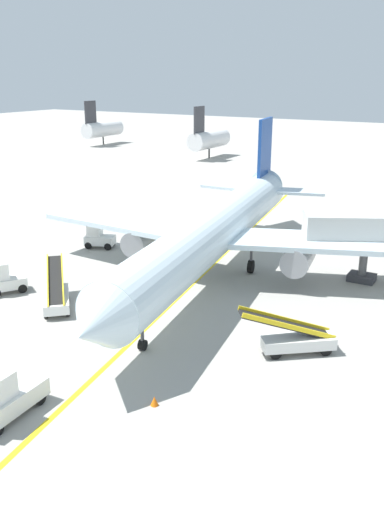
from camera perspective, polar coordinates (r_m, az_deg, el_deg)
The scene contains 12 objects.
ground_plane at distance 30.42m, azimuth -5.72°, elevation -8.79°, with size 300.00×300.00×0.00m, color #9E9B93.
taxi_line_yellow at distance 34.69m, azimuth -2.31°, elevation -5.15°, with size 0.30×80.00×0.01m, color yellow.
airliner at distance 38.73m, azimuth 2.54°, elevation 2.73°, with size 28.23×35.25×10.10m.
baggage_tug_near_wing at distance 46.51m, azimuth -9.68°, elevation 1.97°, with size 2.71×2.08×2.10m.
baggage_tug_by_cargo_door at distance 38.41m, azimuth -18.83°, elevation -2.31°, with size 2.36×2.73×2.10m.
belt_loader_forward_hold at distance 29.42m, azimuth 10.60°, elevation -8.33°, with size 4.70×4.08×2.59m.
belt_loader_aft_hold at distance 35.16m, azimuth -13.85°, elevation -4.01°, with size 4.34×4.49×2.59m.
ground_crew_marshaller at distance 33.35m, azimuth -8.77°, elevation -4.67°, with size 0.36×0.24×1.70m.
safety_cone_nose_left at distance 40.14m, azimuth -0.97°, elevation -1.48°, with size 0.36×0.36×0.44m, color orange.
safety_cone_nose_right at distance 24.97m, azimuth -3.91°, elevation -14.72°, with size 0.36×0.36×0.44m, color orange.
distant_aircraft_far_left at distance 116.38m, azimuth -9.26°, elevation 12.88°, with size 3.00×10.10×8.80m.
distant_aircraft_mid_left at distance 96.19m, azimuth 1.76°, elevation 12.00°, with size 3.00×10.10×8.80m.
Camera 1 is at (16.21, -21.72, 13.82)m, focal length 38.70 mm.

